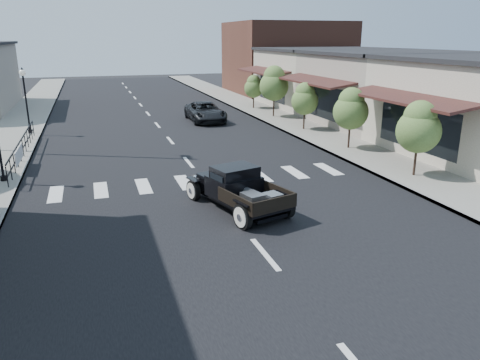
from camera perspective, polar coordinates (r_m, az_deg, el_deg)
name	(u,v)px	position (r m, az deg, el deg)	size (l,w,h in m)	color
ground	(232,216)	(15.26, -0.93, -4.37)	(120.00, 120.00, 0.00)	black
road	(162,131)	(29.42, -9.47, 5.93)	(14.00, 80.00, 0.02)	black
road_markings	(177,149)	(24.59, -7.71, 3.81)	(12.00, 60.00, 0.06)	silver
sidewalk_left	(11,139)	(29.45, -26.09, 4.56)	(3.00, 80.00, 0.15)	gray
sidewalk_right	(289,122)	(31.73, 5.98, 7.00)	(3.00, 80.00, 0.15)	gray
storefront_mid	(393,89)	(32.91, 18.15, 10.44)	(10.00, 9.00, 4.50)	#A4988A
storefront_far	(328,78)	(40.53, 10.67, 12.08)	(10.00, 9.00, 4.50)	#BCB29F
far_building_right	(287,58)	(49.67, 5.69, 14.60)	(11.00, 10.00, 7.00)	brown
railing	(23,146)	(24.32, -24.97, 3.78)	(0.08, 10.00, 1.00)	black
banner	(20,160)	(22.42, -25.26, 2.20)	(0.04, 2.20, 0.60)	silver
lamp_post_c	(26,101)	(30.02, -24.62, 8.78)	(0.36, 0.36, 3.78)	black
small_tree_a	(417,140)	(20.12, 20.82, 4.60)	(1.76, 1.76, 2.93)	#506E32
small_tree_b	(350,119)	(24.32, 13.29, 7.24)	(1.76, 1.76, 2.93)	#506E32
small_tree_c	(304,107)	(28.98, 7.87, 8.84)	(1.63, 1.63, 2.71)	#506E32
small_tree_d	(274,92)	(33.51, 4.15, 10.65)	(2.04, 2.04, 3.40)	#506E32
small_tree_e	(254,92)	(37.56, 1.67, 10.66)	(1.48, 1.48, 2.47)	#506E32
hotrod_pickup	(238,188)	(15.55, -0.25, -1.02)	(2.01, 4.31, 1.49)	black
second_car	(205,112)	(32.32, -4.24, 8.26)	(2.16, 4.69, 1.30)	black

